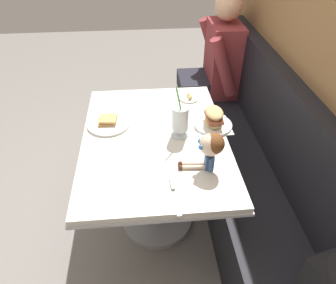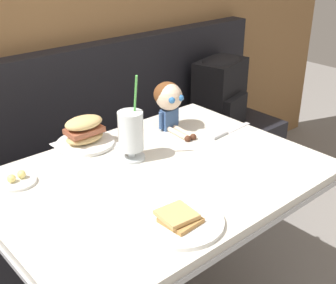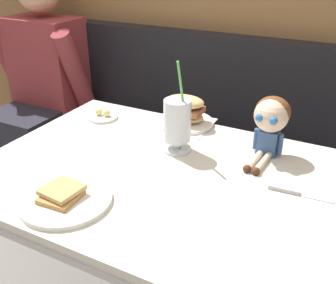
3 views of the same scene
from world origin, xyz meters
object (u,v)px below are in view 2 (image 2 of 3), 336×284
Objects in this scene: sandwich_plate at (85,134)px; seated_doll at (169,99)px; milkshake_glass at (131,134)px; butter_knife at (225,133)px; toast_plate at (180,221)px; butter_saucer at (18,181)px; backpack at (221,90)px.

sandwich_plate is 0.99× the size of seated_doll.
milkshake_glass reaches higher than butter_knife.
milkshake_glass is (0.14, 0.40, 0.09)m from toast_plate.
backpack is at bearing 14.60° from butter_saucer.
backpack is (0.70, 0.35, -0.21)m from seated_doll.
milkshake_glass is 0.78× the size of backpack.
toast_plate is 1.41m from backpack.
milkshake_glass is at bearing 71.31° from toast_plate.
butter_saucer is at bearing -165.40° from backpack.
toast_plate is 0.62× the size of backpack.
seated_doll is (0.41, 0.52, 0.12)m from toast_plate.
sandwich_plate is at bearing 83.46° from toast_plate.
sandwich_plate reaches higher than butter_knife.
butter_knife is 0.78m from backpack.
butter_saucer is at bearing 164.41° from milkshake_glass.
milkshake_glass is 2.62× the size of butter_saucer.
toast_plate is 2.08× the size of butter_saucer.
butter_knife is at bearing -13.17° from butter_saucer.
seated_doll is (-0.13, 0.19, 0.12)m from butter_knife.
seated_doll is at bearing -15.10° from sandwich_plate.
toast_plate is at bearing -142.03° from backpack.
milkshake_glass is 0.43m from butter_knife.
sandwich_plate is at bearing 17.07° from butter_saucer.
milkshake_glass is 1.09m from backpack.
sandwich_plate is at bearing 149.32° from butter_knife.
sandwich_plate is 0.93× the size of butter_knife.
milkshake_glass is at bearing -71.78° from sandwich_plate.
toast_plate is at bearing -128.62° from seated_doll.
milkshake_glass reaches higher than backpack.
toast_plate is at bearing -96.54° from sandwich_plate.
milkshake_glass is at bearing -157.95° from seated_doll.
butter_saucer is 0.51× the size of butter_knife.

